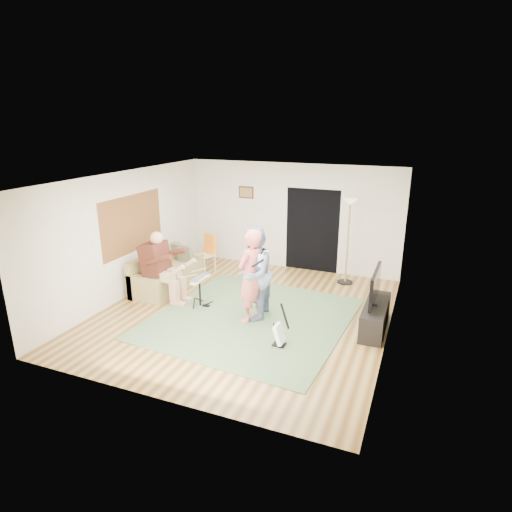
{
  "coord_description": "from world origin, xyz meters",
  "views": [
    {
      "loc": [
        3.15,
        -7.19,
        3.72
      ],
      "look_at": [
        0.12,
        0.3,
        1.13
      ],
      "focal_mm": 30.0,
      "sensor_mm": 36.0,
      "label": 1
    }
  ],
  "objects": [
    {
      "name": "walls",
      "position": [
        0.0,
        0.0,
        1.35
      ],
      "size": [
        5.5,
        6.0,
        2.7
      ],
      "primitive_type": null,
      "color": "beige",
      "rests_on": "floor"
    },
    {
      "name": "sofa",
      "position": [
        -2.29,
        0.61,
        0.27
      ],
      "size": [
        0.81,
        1.98,
        0.8
      ],
      "color": "#9C894E",
      "rests_on": "floor"
    },
    {
      "name": "guitar_spare",
      "position": [
        1.08,
        -0.99,
        0.23
      ],
      "size": [
        0.29,
        0.26,
        0.8
      ],
      "color": "black",
      "rests_on": "floor"
    },
    {
      "name": "window_blinds",
      "position": [
        -2.74,
        0.2,
        1.55
      ],
      "size": [
        0.0,
        2.05,
        2.05
      ],
      "primitive_type": "plane",
      "rotation": [
        1.57,
        0.0,
        1.57
      ],
      "color": "brown",
      "rests_on": "walls"
    },
    {
      "name": "doorway",
      "position": [
        0.55,
        2.99,
        1.05
      ],
      "size": [
        2.1,
        0.0,
        2.1
      ],
      "primitive_type": "plane",
      "rotation": [
        1.57,
        0.0,
        0.0
      ],
      "color": "black",
      "rests_on": "walls"
    },
    {
      "name": "tv_cabinet",
      "position": [
        2.5,
        0.27,
        0.25
      ],
      "size": [
        0.4,
        1.4,
        0.5
      ],
      "primitive_type": "cube",
      "color": "black",
      "rests_on": "floor"
    },
    {
      "name": "singer",
      "position": [
        0.23,
        -0.24,
        0.91
      ],
      "size": [
        0.6,
        0.75,
        1.81
      ],
      "primitive_type": "imported",
      "rotation": [
        0.0,
        0.0,
        -1.85
      ],
      "color": "#D8625E",
      "rests_on": "floor"
    },
    {
      "name": "area_rug",
      "position": [
        0.21,
        -0.18,
        0.01
      ],
      "size": [
        3.84,
        3.96,
        0.02
      ],
      "primitive_type": "cube",
      "rotation": [
        0.0,
        0.0,
        -0.08
      ],
      "color": "#4A683F",
      "rests_on": "floor"
    },
    {
      "name": "drummer",
      "position": [
        -1.85,
        -0.04,
        0.58
      ],
      "size": [
        0.98,
        0.55,
        1.5
      ],
      "color": "#4B2015",
      "rests_on": "sofa"
    },
    {
      "name": "microphone",
      "position": [
        0.43,
        -0.24,
        1.35
      ],
      "size": [
        0.06,
        0.06,
        0.24
      ],
      "primitive_type": null,
      "color": "black",
      "rests_on": "singer"
    },
    {
      "name": "ceiling",
      "position": [
        0.0,
        0.0,
        2.7
      ],
      "size": [
        6.0,
        6.0,
        0.0
      ],
      "primitive_type": "plane",
      "rotation": [
        3.14,
        0.0,
        0.0
      ],
      "color": "white",
      "rests_on": "walls"
    },
    {
      "name": "guitar_held",
      "position": [
        0.45,
        -0.13,
        1.24
      ],
      "size": [
        0.16,
        0.61,
        0.26
      ],
      "primitive_type": null,
      "rotation": [
        0.0,
        0.0,
        -0.07
      ],
      "color": "silver",
      "rests_on": "guitarist"
    },
    {
      "name": "television",
      "position": [
        2.45,
        0.27,
        0.85
      ],
      "size": [
        0.06,
        1.12,
        0.6
      ],
      "primitive_type": "cube",
      "color": "black",
      "rests_on": "tv_cabinet"
    },
    {
      "name": "floor",
      "position": [
        0.0,
        0.0,
        0.0
      ],
      "size": [
        6.0,
        6.0,
        0.0
      ],
      "primitive_type": "plane",
      "color": "brown",
      "rests_on": "ground"
    },
    {
      "name": "torchiere_lamp",
      "position": [
        1.55,
        2.42,
        1.37
      ],
      "size": [
        0.36,
        0.36,
        2.0
      ],
      "color": "black",
      "rests_on": "floor"
    },
    {
      "name": "picture_frame",
      "position": [
        -1.25,
        2.99,
        1.9
      ],
      "size": [
        0.42,
        0.03,
        0.32
      ],
      "primitive_type": "cube",
      "color": "#3F2314",
      "rests_on": "walls"
    },
    {
      "name": "drum_kit",
      "position": [
        -1.0,
        -0.04,
        0.28
      ],
      "size": [
        0.35,
        0.63,
        0.64
      ],
      "color": "black",
      "rests_on": "floor"
    },
    {
      "name": "dining_chair",
      "position": [
        -1.91,
        1.91,
        0.34
      ],
      "size": [
        0.53,
        0.55,
        0.95
      ],
      "rotation": [
        0.0,
        0.0,
        -0.38
      ],
      "color": "beige",
      "rests_on": "floor"
    },
    {
      "name": "guitarist",
      "position": [
        0.25,
        -0.13,
        0.92
      ],
      "size": [
        0.78,
        0.95,
        1.83
      ],
      "primitive_type": "imported",
      "rotation": [
        0.0,
        0.0,
        -1.47
      ],
      "color": "#6E7EA1",
      "rests_on": "floor"
    }
  ]
}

